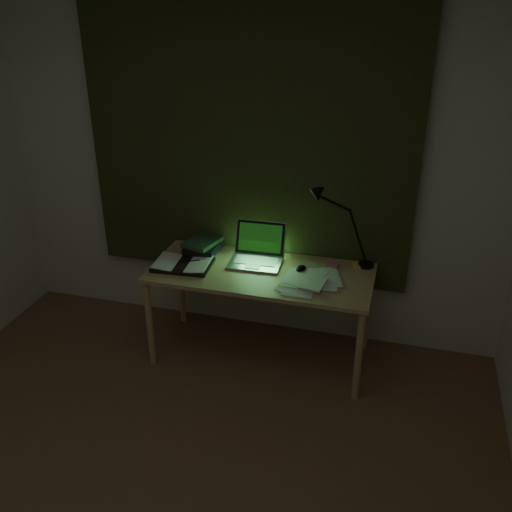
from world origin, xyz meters
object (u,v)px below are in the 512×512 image
(desk_lamp, at_px, (370,228))
(loose_papers, at_px, (307,282))
(laptop, at_px, (255,248))
(book_stack, at_px, (203,246))
(open_textbook, at_px, (183,264))
(desk, at_px, (261,315))

(desk_lamp, bearing_deg, loose_papers, -132.93)
(laptop, bearing_deg, book_stack, 166.09)
(open_textbook, bearing_deg, desk_lamp, 11.26)
(book_stack, bearing_deg, open_textbook, -103.13)
(laptop, relative_size, book_stack, 1.53)
(loose_papers, distance_m, desk_lamp, 0.54)
(laptop, relative_size, open_textbook, 1.04)
(open_textbook, distance_m, desk_lamp, 1.23)
(laptop, xyz_separation_m, desk_lamp, (0.71, 0.17, 0.15))
(laptop, relative_size, desk_lamp, 0.70)
(laptop, distance_m, loose_papers, 0.43)
(desk, bearing_deg, open_textbook, -172.82)
(laptop, distance_m, desk_lamp, 0.74)
(laptop, relative_size, loose_papers, 1.20)
(desk, distance_m, open_textbook, 0.62)
(desk, distance_m, loose_papers, 0.47)
(desk, xyz_separation_m, desk_lamp, (0.64, 0.25, 0.60))
(laptop, bearing_deg, open_textbook, -163.60)
(desk, height_order, book_stack, book_stack)
(desk, relative_size, loose_papers, 4.50)
(book_stack, relative_size, loose_papers, 0.79)
(desk, bearing_deg, desk_lamp, 21.25)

